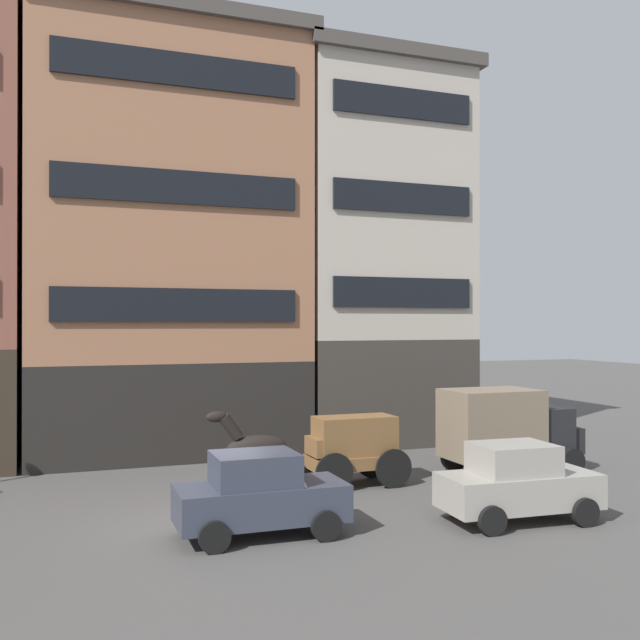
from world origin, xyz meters
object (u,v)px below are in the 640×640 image
(cargo_wagon, at_px, (353,445))
(fire_hydrant_curbside, at_px, (253,458))
(sedan_dark, at_px, (260,494))
(draft_horse, at_px, (253,447))
(sedan_light, at_px, (517,482))
(delivery_truck_far, at_px, (507,428))

(cargo_wagon, height_order, fire_hydrant_curbside, cargo_wagon)
(sedan_dark, bearing_deg, draft_horse, 76.91)
(sedan_dark, relative_size, sedan_light, 0.98)
(cargo_wagon, distance_m, delivery_truck_far, 5.13)
(cargo_wagon, relative_size, sedan_dark, 0.78)
(delivery_truck_far, distance_m, fire_hydrant_curbside, 7.97)
(fire_hydrant_curbside, bearing_deg, delivery_truck_far, -22.33)
(cargo_wagon, xyz_separation_m, delivery_truck_far, (5.12, -0.18, 0.28))
(cargo_wagon, height_order, draft_horse, draft_horse)
(fire_hydrant_curbside, bearing_deg, draft_horse, -104.97)
(sedan_light, relative_size, fire_hydrant_curbside, 4.57)
(delivery_truck_far, height_order, fire_hydrant_curbside, delivery_truck_far)
(draft_horse, bearing_deg, delivery_truck_far, -1.27)
(sedan_light, distance_m, fire_hydrant_curbside, 8.79)
(cargo_wagon, xyz_separation_m, sedan_light, (2.15, -4.81, -0.23))
(cargo_wagon, relative_size, sedan_light, 0.77)
(sedan_light, xyz_separation_m, fire_hydrant_curbside, (-4.34, 7.63, -0.49))
(draft_horse, height_order, delivery_truck_far, delivery_truck_far)
(cargo_wagon, height_order, sedan_light, cargo_wagon)
(delivery_truck_far, xyz_separation_m, sedan_dark, (-8.95, -3.64, -0.51))
(draft_horse, bearing_deg, cargo_wagon, -0.00)
(cargo_wagon, bearing_deg, draft_horse, 180.00)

